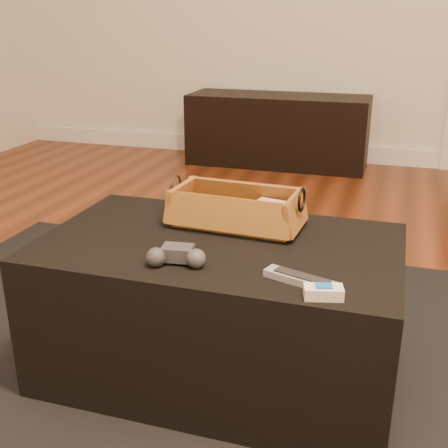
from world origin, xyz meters
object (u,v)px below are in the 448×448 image
(wicker_basket, at_px, (236,211))
(game_controller, at_px, (177,256))
(silver_remote, at_px, (302,279))
(cream_gadget, at_px, (323,292))
(ottoman, at_px, (220,307))
(tv_remote, at_px, (228,218))
(media_cabinet, at_px, (278,130))

(wicker_basket, height_order, game_controller, wicker_basket)
(wicker_basket, distance_m, silver_remote, 0.42)
(game_controller, relative_size, silver_remote, 0.82)
(game_controller, relative_size, cream_gadget, 1.66)
(ottoman, bearing_deg, wicker_basket, 85.81)
(tv_remote, bearing_deg, silver_remote, -51.05)
(tv_remote, relative_size, cream_gadget, 2.19)
(wicker_basket, bearing_deg, ottoman, -94.19)
(ottoman, xyz_separation_m, tv_remote, (-0.01, 0.12, 0.23))
(media_cabinet, height_order, tv_remote, media_cabinet)
(tv_remote, distance_m, cream_gadget, 0.50)
(tv_remote, xyz_separation_m, game_controller, (-0.04, -0.30, -0.00))
(game_controller, xyz_separation_m, cream_gadget, (0.38, -0.07, -0.01))
(media_cabinet, relative_size, ottoman, 1.27)
(tv_remote, bearing_deg, game_controller, -100.49)
(wicker_basket, bearing_deg, silver_remote, -51.90)
(cream_gadget, bearing_deg, media_cabinet, 104.12)
(media_cabinet, relative_size, silver_remote, 6.59)
(media_cabinet, relative_size, cream_gadget, 13.25)
(media_cabinet, xyz_separation_m, cream_gadget, (0.71, -2.81, 0.20))
(game_controller, bearing_deg, ottoman, 73.84)
(ottoman, bearing_deg, game_controller, -106.16)
(ottoman, xyz_separation_m, cream_gadget, (0.33, -0.25, 0.22))
(ottoman, xyz_separation_m, wicker_basket, (0.01, 0.13, 0.26))
(media_cabinet, distance_m, game_controller, 2.77)
(ottoman, bearing_deg, tv_remote, 95.24)
(media_cabinet, height_order, wicker_basket, wicker_basket)
(wicker_basket, xyz_separation_m, silver_remote, (0.26, -0.33, -0.04))
(game_controller, height_order, cream_gadget, game_controller)
(ottoman, distance_m, game_controller, 0.30)
(media_cabinet, xyz_separation_m, tv_remote, (0.37, -2.44, 0.21))
(ottoman, distance_m, tv_remote, 0.26)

